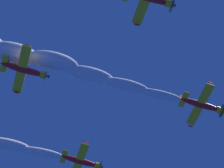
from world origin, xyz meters
The scene contains 3 objects.
airplane_lead centered at (-1.70, -0.36, 62.55)m, with size 6.77×6.81×2.71m.
airplane_left_wingman centered at (-2.62, -22.17, 62.06)m, with size 6.77×6.81×2.70m.
airplane_slot_tail centered at (16.64, -20.69, 61.54)m, with size 6.78×6.78×2.58m.
Camera 1 is at (41.60, 6.55, 1.63)m, focal length 77.01 mm.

